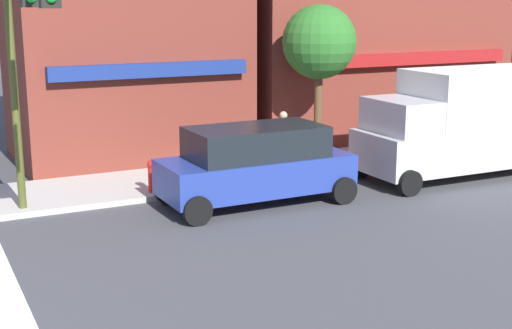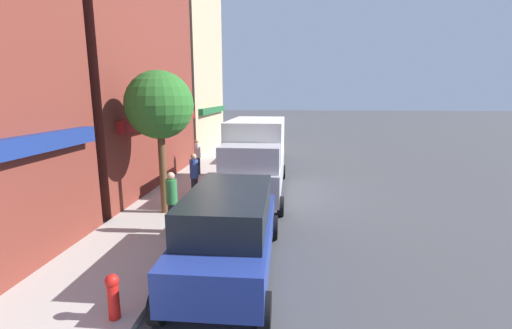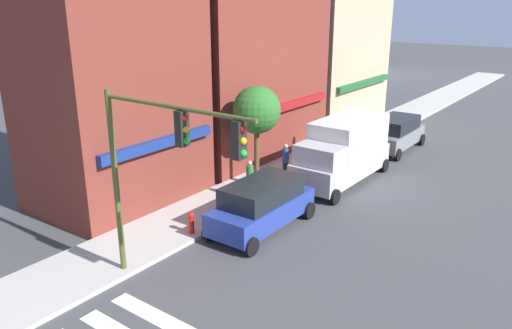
{
  "view_description": "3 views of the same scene",
  "coord_description": "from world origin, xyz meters",
  "px_view_note": "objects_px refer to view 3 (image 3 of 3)",
  "views": [
    {
      "loc": [
        1.96,
        -10.46,
        4.89
      ],
      "look_at": [
        9.54,
        4.7,
        1.0
      ],
      "focal_mm": 50.0,
      "sensor_mm": 36.0,
      "label": 1
    },
    {
      "loc": [
        2.29,
        3.41,
        4.02
      ],
      "look_at": [
        16.23,
        4.7,
        1.2
      ],
      "focal_mm": 24.0,
      "sensor_mm": 36.0,
      "label": 2
    },
    {
      "loc": [
        -4.69,
        -5.57,
        8.41
      ],
      "look_at": [
        10.93,
        6.0,
        2.0
      ],
      "focal_mm": 35.0,
      "sensor_mm": 36.0,
      "label": 3
    }
  ],
  "objects_px": {
    "pedestrian_blue_shirt": "(286,161)",
    "fire_hydrant": "(191,222)",
    "pedestrian_green_top": "(250,179)",
    "suv_blue": "(262,204)",
    "box_truck_silver": "(343,150)",
    "traffic_signal": "(159,155)",
    "suv_grey": "(396,133)",
    "pedestrian_white_shirt": "(312,139)",
    "street_tree": "(257,111)"
  },
  "relations": [
    {
      "from": "pedestrian_blue_shirt",
      "to": "fire_hydrant",
      "type": "distance_m",
      "value": 7.07
    },
    {
      "from": "pedestrian_green_top",
      "to": "fire_hydrant",
      "type": "xyz_separation_m",
      "value": [
        -3.93,
        -0.26,
        -0.46
      ]
    },
    {
      "from": "pedestrian_blue_shirt",
      "to": "fire_hydrant",
      "type": "bearing_deg",
      "value": -10.41
    },
    {
      "from": "suv_blue",
      "to": "fire_hydrant",
      "type": "distance_m",
      "value": 2.74
    },
    {
      "from": "pedestrian_green_top",
      "to": "pedestrian_blue_shirt",
      "type": "bearing_deg",
      "value": 105.73
    },
    {
      "from": "pedestrian_green_top",
      "to": "fire_hydrant",
      "type": "height_order",
      "value": "pedestrian_green_top"
    },
    {
      "from": "box_truck_silver",
      "to": "traffic_signal",
      "type": "bearing_deg",
      "value": -177.76
    },
    {
      "from": "traffic_signal",
      "to": "pedestrian_blue_shirt",
      "type": "bearing_deg",
      "value": 13.68
    },
    {
      "from": "suv_grey",
      "to": "fire_hydrant",
      "type": "height_order",
      "value": "suv_grey"
    },
    {
      "from": "traffic_signal",
      "to": "suv_blue",
      "type": "relative_size",
      "value": 1.27
    },
    {
      "from": "pedestrian_green_top",
      "to": "fire_hydrant",
      "type": "bearing_deg",
      "value": -74.15
    },
    {
      "from": "pedestrian_blue_shirt",
      "to": "suv_grey",
      "type": "bearing_deg",
      "value": 151.48
    },
    {
      "from": "pedestrian_green_top",
      "to": "pedestrian_blue_shirt",
      "type": "relative_size",
      "value": 1.0
    },
    {
      "from": "suv_blue",
      "to": "pedestrian_blue_shirt",
      "type": "distance_m",
      "value": 5.39
    },
    {
      "from": "box_truck_silver",
      "to": "suv_grey",
      "type": "relative_size",
      "value": 1.32
    },
    {
      "from": "suv_blue",
      "to": "pedestrian_white_shirt",
      "type": "distance_m",
      "value": 9.65
    },
    {
      "from": "pedestrian_blue_shirt",
      "to": "box_truck_silver",
      "type": "bearing_deg",
      "value": 114.08
    },
    {
      "from": "pedestrian_green_top",
      "to": "pedestrian_blue_shirt",
      "type": "height_order",
      "value": "same"
    },
    {
      "from": "traffic_signal",
      "to": "box_truck_silver",
      "type": "distance_m",
      "value": 12.25
    },
    {
      "from": "traffic_signal",
      "to": "pedestrian_white_shirt",
      "type": "distance_m",
      "value": 15.19
    },
    {
      "from": "suv_grey",
      "to": "pedestrian_blue_shirt",
      "type": "height_order",
      "value": "suv_grey"
    },
    {
      "from": "suv_blue",
      "to": "box_truck_silver",
      "type": "distance_m",
      "value": 6.66
    },
    {
      "from": "traffic_signal",
      "to": "box_truck_silver",
      "type": "xyz_separation_m",
      "value": [
        11.93,
        0.33,
        -2.79
      ]
    },
    {
      "from": "pedestrian_white_shirt",
      "to": "pedestrian_green_top",
      "type": "xyz_separation_m",
      "value": [
        -7.29,
        -1.19,
        0.0
      ]
    },
    {
      "from": "pedestrian_white_shirt",
      "to": "pedestrian_green_top",
      "type": "bearing_deg",
      "value": -111.84
    },
    {
      "from": "pedestrian_white_shirt",
      "to": "street_tree",
      "type": "distance_m",
      "value": 6.25
    },
    {
      "from": "traffic_signal",
      "to": "suv_grey",
      "type": "relative_size",
      "value": 1.27
    },
    {
      "from": "fire_hydrant",
      "to": "suv_grey",
      "type": "bearing_deg",
      "value": -6.27
    },
    {
      "from": "pedestrian_white_shirt",
      "to": "pedestrian_green_top",
      "type": "height_order",
      "value": "same"
    },
    {
      "from": "suv_blue",
      "to": "box_truck_silver",
      "type": "height_order",
      "value": "box_truck_silver"
    },
    {
      "from": "pedestrian_green_top",
      "to": "pedestrian_blue_shirt",
      "type": "distance_m",
      "value": 3.11
    },
    {
      "from": "pedestrian_green_top",
      "to": "street_tree",
      "type": "distance_m",
      "value": 3.21
    },
    {
      "from": "suv_grey",
      "to": "street_tree",
      "type": "relative_size",
      "value": 1.01
    },
    {
      "from": "pedestrian_white_shirt",
      "to": "street_tree",
      "type": "height_order",
      "value": "street_tree"
    },
    {
      "from": "box_truck_silver",
      "to": "pedestrian_blue_shirt",
      "type": "xyz_separation_m",
      "value": [
        -1.7,
        2.16,
        -0.51
      ]
    },
    {
      "from": "traffic_signal",
      "to": "street_tree",
      "type": "relative_size",
      "value": 1.28
    },
    {
      "from": "traffic_signal",
      "to": "pedestrian_blue_shirt",
      "type": "xyz_separation_m",
      "value": [
        10.23,
        2.49,
        -3.3
      ]
    },
    {
      "from": "box_truck_silver",
      "to": "street_tree",
      "type": "distance_m",
      "value": 4.73
    },
    {
      "from": "box_truck_silver",
      "to": "suv_grey",
      "type": "xyz_separation_m",
      "value": [
        6.74,
        0.0,
        -0.56
      ]
    },
    {
      "from": "pedestrian_white_shirt",
      "to": "pedestrian_blue_shirt",
      "type": "bearing_deg",
      "value": -107.79
    },
    {
      "from": "pedestrian_green_top",
      "to": "street_tree",
      "type": "height_order",
      "value": "street_tree"
    },
    {
      "from": "pedestrian_green_top",
      "to": "pedestrian_blue_shirt",
      "type": "xyz_separation_m",
      "value": [
        3.11,
        0.2,
        0.0
      ]
    },
    {
      "from": "fire_hydrant",
      "to": "pedestrian_blue_shirt",
      "type": "bearing_deg",
      "value": 3.75
    },
    {
      "from": "suv_grey",
      "to": "pedestrian_green_top",
      "type": "xyz_separation_m",
      "value": [
        -11.54,
        1.96,
        0.04
      ]
    },
    {
      "from": "suv_blue",
      "to": "pedestrian_white_shirt",
      "type": "relative_size",
      "value": 2.66
    },
    {
      "from": "pedestrian_white_shirt",
      "to": "pedestrian_green_top",
      "type": "relative_size",
      "value": 1.0
    },
    {
      "from": "traffic_signal",
      "to": "pedestrian_green_top",
      "type": "xyz_separation_m",
      "value": [
        7.12,
        2.29,
        -3.3
      ]
    },
    {
      "from": "suv_grey",
      "to": "pedestrian_blue_shirt",
      "type": "distance_m",
      "value": 8.71
    },
    {
      "from": "traffic_signal",
      "to": "fire_hydrant",
      "type": "height_order",
      "value": "traffic_signal"
    },
    {
      "from": "box_truck_silver",
      "to": "street_tree",
      "type": "relative_size",
      "value": 1.33
    }
  ]
}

